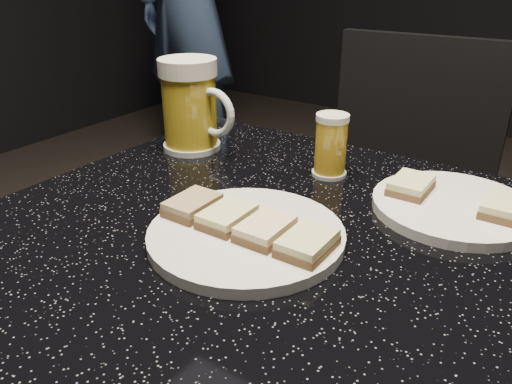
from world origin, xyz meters
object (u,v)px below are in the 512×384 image
beer_mug (191,105)px  chair (394,195)px  beer_tumbler (331,146)px  plate_large (246,235)px  table (256,371)px  plate_small (453,207)px

beer_mug → chair: size_ratio=0.18×
beer_tumbler → chair: chair is taller
plate_large → beer_tumbler: beer_tumbler is taller
table → chair: (-0.04, 0.70, -0.01)m
plate_large → beer_tumbler: 0.24m
chair → beer_mug: bearing=-111.5°
plate_large → plate_small: bearing=49.2°
beer_mug → beer_tumbler: size_ratio=1.61×
table → beer_tumbler: beer_tumbler is taller
plate_large → chair: bearing=94.0°
plate_small → chair: size_ratio=0.24×
plate_large → beer_tumbler: (-0.01, 0.24, 0.04)m
beer_mug → chair: beer_mug is taller
beer_mug → chair: (0.21, 0.53, -0.33)m
plate_large → beer_mug: 0.34m
beer_tumbler → chair: size_ratio=0.11×
beer_mug → plate_large: bearing=-38.4°
plate_large → beer_mug: beer_mug is taller
plate_small → beer_tumbler: bearing=174.6°
table → plate_large: bearing=-77.9°
plate_large → chair: (-0.05, 0.74, -0.25)m
table → beer_tumbler: size_ratio=7.65×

